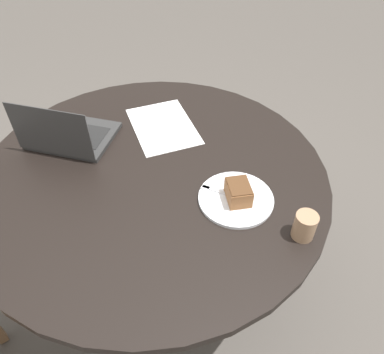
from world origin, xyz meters
TOP-DOWN VIEW (x-y plane):
  - ground_plane at (0.00, 0.00)m, footprint 12.00×12.00m
  - dining_table at (0.00, 0.00)m, footprint 1.30×1.30m
  - paper_document at (-0.25, 0.13)m, footprint 0.35×0.26m
  - plate at (0.25, 0.22)m, footprint 0.26×0.26m
  - cake_slice at (0.26, 0.22)m, footprint 0.11×0.09m
  - fork at (0.21, 0.18)m, footprint 0.14×0.13m
  - coffee_glass at (0.46, 0.34)m, footprint 0.07×0.07m
  - laptop at (-0.29, -0.24)m, footprint 0.40×0.41m

SIDE VIEW (x-z plane):
  - ground_plane at x=0.00m, z-range 0.00..0.00m
  - dining_table at x=0.00m, z-range 0.27..1.02m
  - paper_document at x=-0.25m, z-range 0.76..0.76m
  - plate at x=0.25m, z-range 0.76..0.77m
  - fork at x=0.21m, z-range 0.77..0.77m
  - laptop at x=-0.29m, z-range 0.68..0.90m
  - cake_slice at x=0.26m, z-range 0.77..0.83m
  - coffee_glass at x=0.46m, z-range 0.76..0.85m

